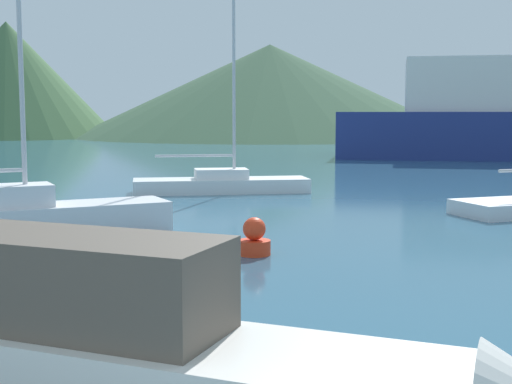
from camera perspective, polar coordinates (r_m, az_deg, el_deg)
The scene contains 6 objects.
motorboat_near at distance 7.51m, azimuth -10.42°, elevation -12.84°, with size 9.48×4.08×2.15m.
sailboat_middle at distance 18.49m, azimuth -19.82°, elevation -1.98°, with size 7.91×5.83×8.26m.
sailboat_outer at distance 27.66m, azimuth -2.78°, elevation 0.90°, with size 6.98×3.47×11.53m.
buoy_marker at distance 15.47m, azimuth -0.14°, elevation -3.81°, with size 0.71×0.71×0.82m.
hill_west at distance 98.28m, azimuth -19.23°, elevation 8.49°, with size 27.88×27.88×14.77m.
hill_central at distance 96.02m, azimuth 1.12°, elevation 8.11°, with size 52.38×52.38×12.16m.
Camera 1 is at (1.43, -2.71, 3.06)m, focal length 50.00 mm.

